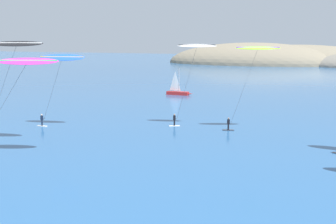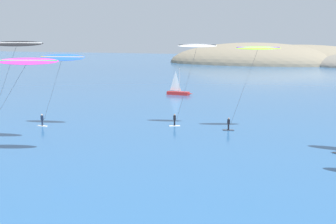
{
  "view_description": "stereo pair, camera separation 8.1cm",
  "coord_description": "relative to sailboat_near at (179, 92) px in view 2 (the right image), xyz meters",
  "views": [
    {
      "loc": [
        16.29,
        -14.28,
        11.95
      ],
      "look_at": [
        -0.68,
        27.37,
        4.09
      ],
      "focal_mm": 45.0,
      "sensor_mm": 36.0,
      "label": 1
    },
    {
      "loc": [
        16.37,
        -14.25,
        11.95
      ],
      "look_at": [
        -0.68,
        27.37,
        4.09
      ],
      "focal_mm": 45.0,
      "sensor_mm": 36.0,
      "label": 2
    }
  ],
  "objects": [
    {
      "name": "kitesurfer_white",
      "position": [
        13.65,
        -30.3,
        9.48
      ],
      "size": [
        6.34,
        2.59,
        11.31
      ],
      "color": "silver",
      "rests_on": "ground"
    },
    {
      "name": "kitesurfer_magenta",
      "position": [
        2.65,
        -50.76,
        8.55
      ],
      "size": [
        9.55,
        4.12,
        10.15
      ],
      "color": "red",
      "rests_on": "ground"
    },
    {
      "name": "kitesurfer_black",
      "position": [
        -1.88,
        -46.92,
        10.08
      ],
      "size": [
        8.47,
        3.12,
        11.77
      ],
      "color": "silver",
      "rests_on": "ground"
    },
    {
      "name": "headland_island",
      "position": [
        10.94,
        123.59,
        -0.64
      ],
      "size": [
        126.24,
        46.8,
        20.26
      ],
      "color": "#6B6656",
      "rests_on": "ground"
    },
    {
      "name": "sailboat_near",
      "position": [
        0.0,
        0.0,
        0.0
      ],
      "size": [
        5.89,
        1.43,
        5.7
      ],
      "color": "#B22323",
      "rests_on": "ground"
    },
    {
      "name": "kitesurfer_lime",
      "position": [
        21.62,
        -29.71,
        9.3
      ],
      "size": [
        6.98,
        3.31,
        11.06
      ],
      "color": "#2D2D33",
      "rests_on": "ground"
    },
    {
      "name": "kitesurfer_blue",
      "position": [
        -2.9,
        -37.26,
        8.28
      ],
      "size": [
        7.2,
        2.81,
        9.98
      ],
      "color": "silver",
      "rests_on": "ground"
    }
  ]
}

